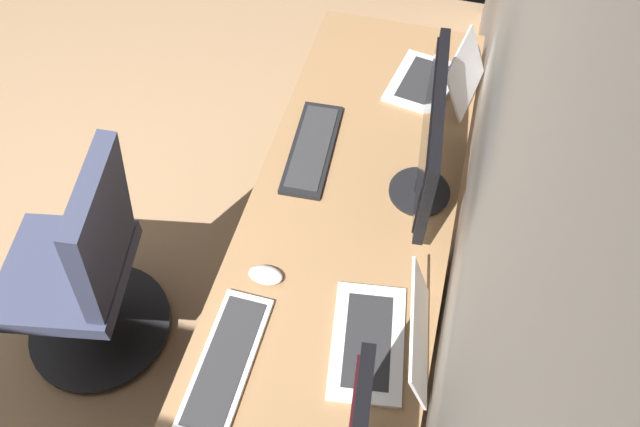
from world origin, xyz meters
name	(u,v)px	position (x,y,z in m)	size (l,w,h in m)	color
wall_back	(521,147)	(0.00, 2.02, 1.30)	(4.60, 0.10, 2.60)	beige
desk	(336,270)	(0.05, 1.62, 0.67)	(2.34, 0.66, 0.73)	#936D47
drawer_pedestal	(344,305)	(0.00, 1.65, 0.35)	(0.40, 0.51, 0.69)	#936D47
monitor_primary	(430,140)	(-0.27, 1.82, 0.98)	(0.56, 0.20, 0.44)	black
laptop_leftmost	(388,338)	(0.28, 1.82, 0.78)	(0.38, 0.31, 0.19)	white
laptop_left	(439,79)	(-0.77, 1.81, 0.78)	(0.35, 0.35, 0.20)	silver
keyboard_main	(312,148)	(-0.36, 1.44, 0.74)	(0.43, 0.16, 0.02)	black
keyboard_spare	(226,363)	(0.45, 1.41, 0.74)	(0.42, 0.14, 0.02)	silver
mouse_main	(265,275)	(0.16, 1.44, 0.75)	(0.06, 0.10, 0.03)	silver
office_chair	(87,275)	(0.17, 0.76, 0.46)	(0.56, 0.59, 0.97)	#383D56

